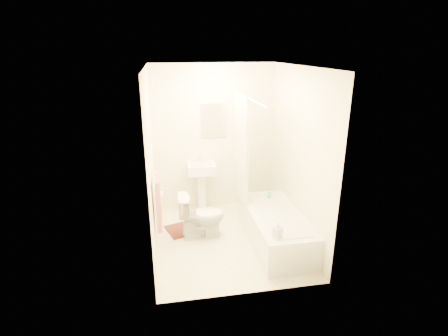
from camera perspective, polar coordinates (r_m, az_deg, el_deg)
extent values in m
plane|color=beige|center=(5.15, 0.50, -11.49)|extent=(2.40, 2.40, 0.00)
plane|color=white|center=(4.44, 0.59, 16.26)|extent=(2.40, 2.40, 0.00)
cube|color=beige|center=(5.79, -1.67, 4.90)|extent=(2.00, 0.02, 2.40)
cube|color=beige|center=(4.58, -11.83, 0.64)|extent=(0.02, 2.40, 2.40)
cube|color=beige|center=(4.93, 12.04, 1.93)|extent=(0.02, 2.40, 2.40)
cube|color=white|center=(5.71, -1.67, 7.77)|extent=(0.40, 0.03, 0.55)
cylinder|color=silver|center=(4.64, 4.06, 11.37)|extent=(0.03, 1.70, 0.03)
cube|color=silver|center=(5.18, 2.78, 3.38)|extent=(0.04, 0.80, 1.55)
cylinder|color=silver|center=(4.38, -11.28, -1.59)|extent=(0.02, 0.60, 0.02)
cube|color=#CC7266|center=(4.50, -10.64, -5.39)|extent=(0.06, 0.45, 0.66)
cylinder|color=white|center=(4.87, -10.59, -4.46)|extent=(0.11, 0.12, 0.12)
imported|color=white|center=(5.08, -3.72, -7.82)|extent=(0.67, 0.39, 0.65)
cube|color=#492A1F|center=(5.43, -6.09, -9.75)|extent=(0.69, 0.60, 0.02)
imported|color=silver|center=(4.30, 8.77, -9.96)|extent=(0.12, 0.12, 0.21)
cube|color=green|center=(5.44, 7.40, -4.40)|extent=(0.11, 0.19, 0.04)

